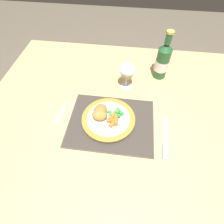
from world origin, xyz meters
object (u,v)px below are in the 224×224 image
dinner_plate (108,119)px  bottle (163,61)px  table_knife (165,141)px  wine_glass (128,71)px  fork (61,114)px  dining_table (122,123)px

dinner_plate → bottle: bottle is taller
table_knife → wine_glass: wine_glass is taller
fork → bottle: bearing=35.6°
dining_table → fork: (-0.28, -0.04, 0.08)m
dining_table → table_knife: bearing=-32.7°
table_knife → bottle: size_ratio=0.78×
dining_table → bottle: size_ratio=5.29×
table_knife → bottle: 0.41m
dinner_plate → fork: (-0.22, 0.01, -0.01)m
fork → dinner_plate: bearing=-3.3°
bottle → table_knife: bearing=-88.1°
dinner_plate → wine_glass: size_ratio=1.68×
dining_table → dinner_plate: dinner_plate is taller
fork → bottle: 0.56m
dinner_plate → bottle: bearing=55.5°
fork → bottle: size_ratio=0.53×
dinner_plate → bottle: 0.41m
table_knife → wine_glass: size_ratio=1.42×
wine_glass → bottle: bottle is taller
dinner_plate → wine_glass: 0.25m
wine_glass → dinner_plate: bearing=-105.3°
dining_table → wine_glass: size_ratio=9.68×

